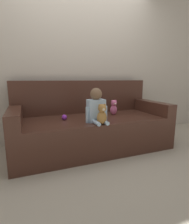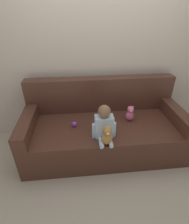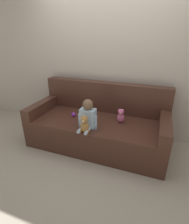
% 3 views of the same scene
% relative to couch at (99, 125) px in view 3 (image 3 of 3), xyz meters
% --- Properties ---
extents(ground_plane, '(12.00, 12.00, 0.00)m').
position_rel_couch_xyz_m(ground_plane, '(0.00, -0.06, -0.33)').
color(ground_plane, '#B7AD99').
extents(wall_back, '(8.00, 0.05, 2.60)m').
position_rel_couch_xyz_m(wall_back, '(0.00, 0.51, 0.97)').
color(wall_back, beige).
rests_on(wall_back, ground_plane).
extents(couch, '(2.20, 0.98, 0.98)m').
position_rel_couch_xyz_m(couch, '(0.00, 0.00, 0.00)').
color(couch, '#47281E').
rests_on(couch, ground_plane).
extents(person_baby, '(0.29, 0.31, 0.43)m').
position_rel_couch_xyz_m(person_baby, '(-0.05, -0.35, 0.33)').
color(person_baby, silver).
rests_on(person_baby, couch).
extents(teddy_bear_brown, '(0.15, 0.12, 0.25)m').
position_rel_couch_xyz_m(teddy_bear_brown, '(-0.03, -0.50, 0.26)').
color(teddy_bear_brown, '#AD7A3D').
rests_on(teddy_bear_brown, couch).
extents(plush_toy_side, '(0.11, 0.10, 0.23)m').
position_rel_couch_xyz_m(plush_toy_side, '(0.37, -0.03, 0.25)').
color(plush_toy_side, '#DB6699').
rests_on(plush_toy_side, couch).
extents(toy_ball, '(0.07, 0.07, 0.07)m').
position_rel_couch_xyz_m(toy_ball, '(-0.41, -0.10, 0.17)').
color(toy_ball, purple).
rests_on(toy_ball, couch).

